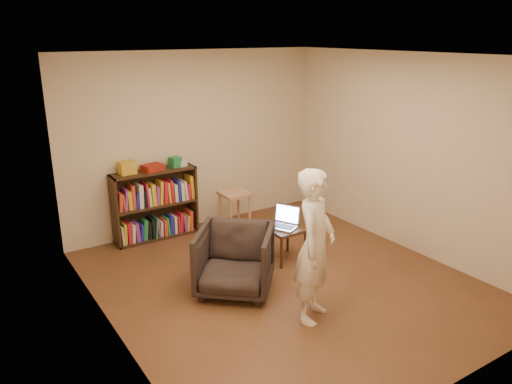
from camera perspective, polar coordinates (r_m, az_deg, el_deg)
floor at (r=6.03m, az=3.12°, el=-10.17°), size 4.50×4.50×0.00m
ceiling at (r=5.33m, az=3.60°, el=15.32°), size 4.50×4.50×0.00m
wall_back at (r=7.42m, az=-7.03°, el=5.79°), size 4.00×0.00×4.00m
wall_left at (r=4.70m, az=-16.75°, el=-1.98°), size 0.00×4.50×4.50m
wall_right at (r=6.89m, az=16.92°, el=4.21°), size 0.00×4.50×4.50m
bookshelf at (r=7.23m, az=-11.45°, el=-1.84°), size 1.20×0.30×1.00m
box_yellow at (r=6.94m, az=-14.51°, el=2.71°), size 0.22×0.17×0.18m
red_cloth at (r=7.03m, az=-11.75°, el=2.74°), size 0.32×0.26×0.09m
box_green at (r=7.17m, az=-9.22°, el=3.41°), size 0.17×0.17×0.14m
box_white at (r=7.21m, az=-8.47°, el=3.29°), size 0.13×0.13×0.09m
stool at (r=7.36m, az=-2.46°, el=-0.85°), size 0.41×0.41×0.59m
armchair at (r=5.67m, az=-2.44°, el=-7.80°), size 1.16×1.16×0.76m
side_table at (r=6.43m, az=3.33°, el=-4.72°), size 0.43×0.43×0.44m
laptop at (r=6.43m, az=3.24°, el=-3.42°), size 0.42×0.45×0.27m
person at (r=5.02m, az=6.75°, el=-6.17°), size 0.70×0.64×1.60m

